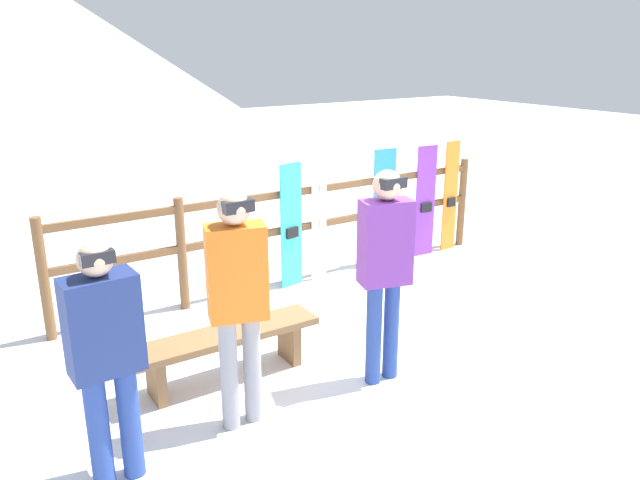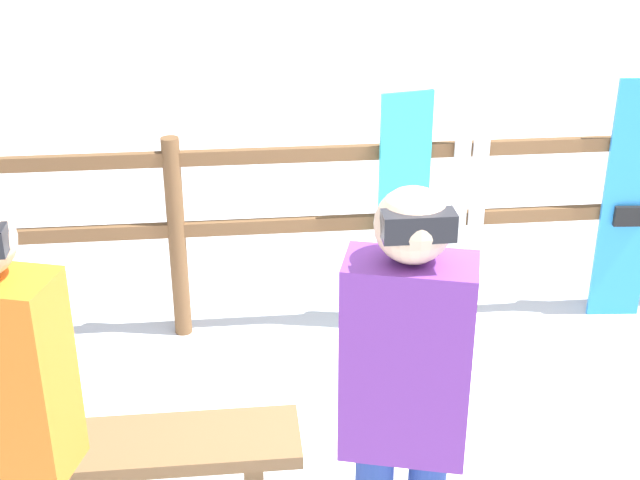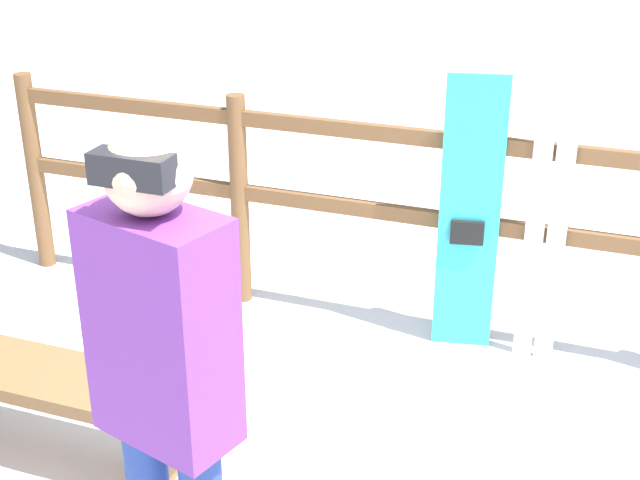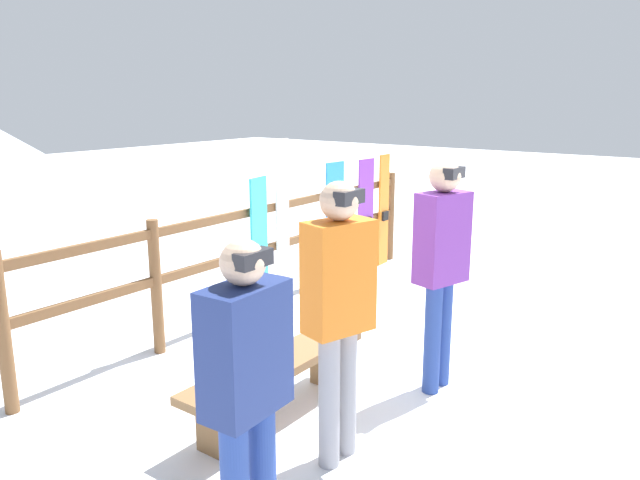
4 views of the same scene
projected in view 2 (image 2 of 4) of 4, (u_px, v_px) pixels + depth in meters
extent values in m
cylinder|color=brown|center=(177.00, 240.00, 5.01)|extent=(0.10, 0.10, 1.20)
cylinder|color=brown|center=(411.00, 229.00, 5.13)|extent=(0.10, 0.10, 1.20)
cylinder|color=brown|center=(633.00, 220.00, 5.26)|extent=(0.10, 0.10, 1.20)
cube|color=brown|center=(411.00, 220.00, 5.11)|extent=(5.34, 0.05, 0.08)
cube|color=brown|center=(414.00, 150.00, 4.93)|extent=(5.34, 0.05, 0.08)
cube|color=brown|center=(105.00, 448.00, 3.64)|extent=(1.60, 0.36, 0.06)
cube|color=brown|center=(254.00, 480.00, 3.79)|extent=(0.08, 0.29, 0.37)
cube|color=orange|center=(0.00, 375.00, 2.72)|extent=(0.46, 0.33, 0.67)
cube|color=#723399|center=(407.00, 358.00, 2.78)|extent=(0.45, 0.32, 0.68)
sphere|color=#D8B293|center=(413.00, 225.00, 2.59)|extent=(0.23, 0.23, 0.23)
cube|color=black|center=(419.00, 226.00, 2.51)|extent=(0.21, 0.08, 0.08)
cube|color=#2DBFCC|center=(403.00, 215.00, 5.03)|extent=(0.30, 0.08, 1.43)
cube|color=black|center=(403.00, 229.00, 5.03)|extent=(0.17, 0.06, 0.12)
cube|color=white|center=(460.00, 183.00, 4.98)|extent=(0.09, 0.02, 1.79)
cube|color=white|center=(479.00, 183.00, 4.99)|extent=(0.09, 0.02, 1.79)
cube|color=#288CE0|center=(629.00, 203.00, 5.14)|extent=(0.31, 0.05, 1.47)
cube|color=black|center=(629.00, 216.00, 5.15)|extent=(0.17, 0.04, 0.12)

